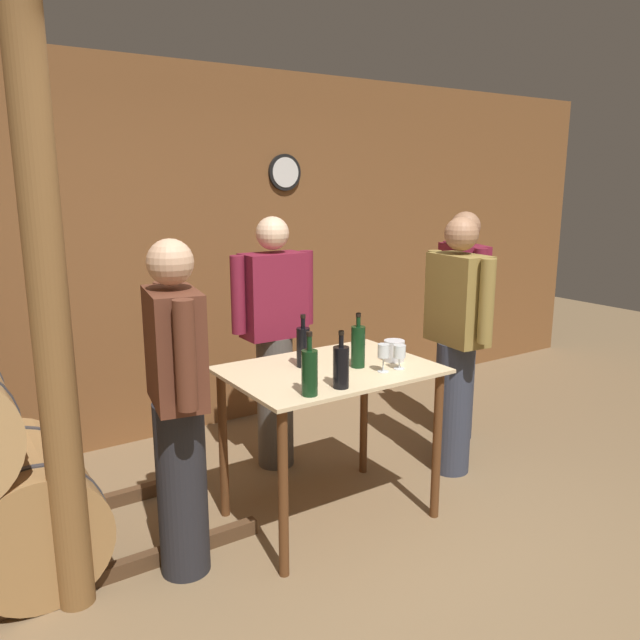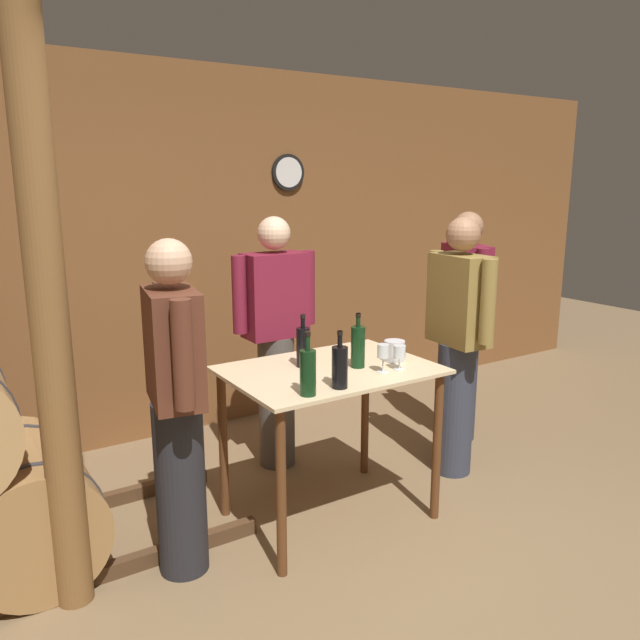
# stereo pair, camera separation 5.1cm
# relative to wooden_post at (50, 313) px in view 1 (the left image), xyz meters

# --- Properties ---
(ground_plane) EXTENTS (14.00, 14.00, 0.00)m
(ground_plane) POSITION_rel_wooden_post_xyz_m (1.40, -0.81, -1.35)
(ground_plane) COLOR brown
(back_wall) EXTENTS (8.40, 0.08, 2.70)m
(back_wall) POSITION_rel_wooden_post_xyz_m (1.40, 1.66, 0.00)
(back_wall) COLOR brown
(back_wall) RESTS_ON ground_plane
(tasting_table) EXTENTS (1.11, 0.79, 0.88)m
(tasting_table) POSITION_rel_wooden_post_xyz_m (1.39, -0.01, -0.62)
(tasting_table) COLOR beige
(tasting_table) RESTS_ON ground_plane
(wooden_post) EXTENTS (0.16, 0.16, 2.70)m
(wooden_post) POSITION_rel_wooden_post_xyz_m (0.00, 0.00, 0.00)
(wooden_post) COLOR brown
(wooden_post) RESTS_ON ground_plane
(wine_bottle_far_left) EXTENTS (0.08, 0.08, 0.31)m
(wine_bottle_far_left) POSITION_rel_wooden_post_xyz_m (1.06, -0.32, -0.35)
(wine_bottle_far_left) COLOR black
(wine_bottle_far_left) RESTS_ON tasting_table
(wine_bottle_left) EXTENTS (0.08, 0.08, 0.29)m
(wine_bottle_left) POSITION_rel_wooden_post_xyz_m (1.25, -0.31, -0.36)
(wine_bottle_left) COLOR black
(wine_bottle_left) RESTS_ON tasting_table
(wine_bottle_center) EXTENTS (0.07, 0.07, 0.29)m
(wine_bottle_center) POSITION_rel_wooden_post_xyz_m (1.28, 0.09, -0.35)
(wine_bottle_center) COLOR black
(wine_bottle_center) RESTS_ON tasting_table
(wine_bottle_right) EXTENTS (0.08, 0.08, 0.30)m
(wine_bottle_right) POSITION_rel_wooden_post_xyz_m (1.53, -0.08, -0.35)
(wine_bottle_right) COLOR black
(wine_bottle_right) RESTS_ON tasting_table
(wine_glass_near_left) EXTENTS (0.06, 0.06, 0.15)m
(wine_glass_near_left) POSITION_rel_wooden_post_xyz_m (1.59, -0.23, -0.36)
(wine_glass_near_left) COLOR silver
(wine_glass_near_left) RESTS_ON tasting_table
(wine_glass_near_center) EXTENTS (0.07, 0.07, 0.13)m
(wine_glass_near_center) POSITION_rel_wooden_post_xyz_m (1.69, -0.23, -0.37)
(wine_glass_near_center) COLOR silver
(wine_glass_near_center) RESTS_ON tasting_table
(ice_bucket) EXTENTS (0.12, 0.12, 0.12)m
(ice_bucket) POSITION_rel_wooden_post_xyz_m (1.77, -0.09, -0.41)
(ice_bucket) COLOR silver
(ice_bucket) RESTS_ON tasting_table
(person_host) EXTENTS (0.34, 0.56, 1.67)m
(person_host) POSITION_rel_wooden_post_xyz_m (2.82, 0.41, -0.47)
(person_host) COLOR #333847
(person_host) RESTS_ON ground_plane
(person_visitor_with_scarf) EXTENTS (0.59, 0.24, 1.66)m
(person_visitor_with_scarf) POSITION_rel_wooden_post_xyz_m (1.46, 0.75, -0.47)
(person_visitor_with_scarf) COLOR #4C4742
(person_visitor_with_scarf) RESTS_ON ground_plane
(person_visitor_bearded) EXTENTS (0.25, 0.59, 1.67)m
(person_visitor_bearded) POSITION_rel_wooden_post_xyz_m (2.38, 0.03, -0.47)
(person_visitor_bearded) COLOR #333847
(person_visitor_bearded) RESTS_ON ground_plane
(person_visitor_near_door) EXTENTS (0.29, 0.58, 1.63)m
(person_visitor_near_door) POSITION_rel_wooden_post_xyz_m (0.51, -0.04, -0.49)
(person_visitor_near_door) COLOR #232328
(person_visitor_near_door) RESTS_ON ground_plane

